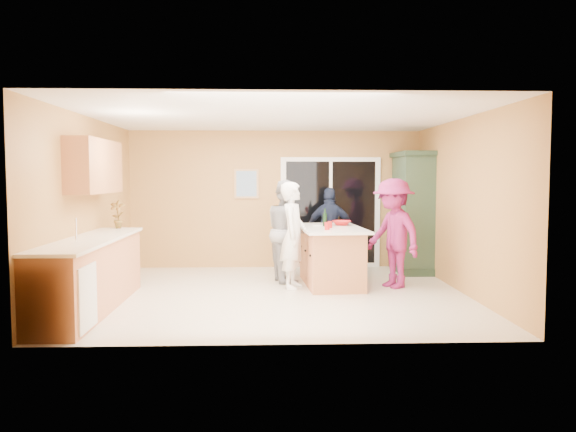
{
  "coord_description": "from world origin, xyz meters",
  "views": [
    {
      "loc": [
        -0.16,
        -8.18,
        1.73
      ],
      "look_at": [
        0.15,
        0.1,
        1.15
      ],
      "focal_mm": 35.0,
      "sensor_mm": 36.0,
      "label": 1
    }
  ],
  "objects_px": {
    "green_hutch": "(413,214)",
    "woman_magenta": "(393,233)",
    "woman_grey": "(287,231)",
    "woman_navy": "(330,230)",
    "kitchen_island": "(331,258)",
    "woman_white": "(293,235)"
  },
  "relations": [
    {
      "from": "kitchen_island",
      "to": "green_hutch",
      "type": "relative_size",
      "value": 0.84
    },
    {
      "from": "kitchen_island",
      "to": "woman_white",
      "type": "bearing_deg",
      "value": -160.73
    },
    {
      "from": "woman_grey",
      "to": "woman_navy",
      "type": "distance_m",
      "value": 1.19
    },
    {
      "from": "kitchen_island",
      "to": "woman_grey",
      "type": "xyz_separation_m",
      "value": [
        -0.69,
        0.36,
        0.41
      ]
    },
    {
      "from": "kitchen_island",
      "to": "woman_magenta",
      "type": "distance_m",
      "value": 1.06
    },
    {
      "from": "green_hutch",
      "to": "woman_navy",
      "type": "height_order",
      "value": "green_hutch"
    },
    {
      "from": "kitchen_island",
      "to": "woman_grey",
      "type": "height_order",
      "value": "woman_grey"
    },
    {
      "from": "woman_navy",
      "to": "woman_magenta",
      "type": "xyz_separation_m",
      "value": [
        0.82,
        -1.48,
        0.08
      ]
    },
    {
      "from": "woman_white",
      "to": "woman_navy",
      "type": "relative_size",
      "value": 1.07
    },
    {
      "from": "woman_magenta",
      "to": "kitchen_island",
      "type": "bearing_deg",
      "value": -132.89
    },
    {
      "from": "woman_navy",
      "to": "woman_magenta",
      "type": "bearing_deg",
      "value": 126.21
    },
    {
      "from": "green_hutch",
      "to": "woman_magenta",
      "type": "xyz_separation_m",
      "value": [
        -0.68,
        -1.45,
        -0.21
      ]
    },
    {
      "from": "green_hutch",
      "to": "woman_grey",
      "type": "bearing_deg",
      "value": -159.99
    },
    {
      "from": "woman_white",
      "to": "woman_navy",
      "type": "distance_m",
      "value": 1.66
    },
    {
      "from": "woman_grey",
      "to": "woman_navy",
      "type": "xyz_separation_m",
      "value": [
        0.81,
        0.87,
        -0.07
      ]
    },
    {
      "from": "woman_white",
      "to": "woman_grey",
      "type": "bearing_deg",
      "value": 20.64
    },
    {
      "from": "woman_grey",
      "to": "green_hutch",
      "type": "bearing_deg",
      "value": -82.45
    },
    {
      "from": "woman_grey",
      "to": "woman_navy",
      "type": "height_order",
      "value": "woman_grey"
    },
    {
      "from": "woman_grey",
      "to": "woman_magenta",
      "type": "height_order",
      "value": "woman_magenta"
    },
    {
      "from": "woman_white",
      "to": "woman_navy",
      "type": "height_order",
      "value": "woman_white"
    },
    {
      "from": "woman_magenta",
      "to": "green_hutch",
      "type": "bearing_deg",
      "value": 126.99
    },
    {
      "from": "kitchen_island",
      "to": "woman_navy",
      "type": "height_order",
      "value": "woman_navy"
    }
  ]
}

